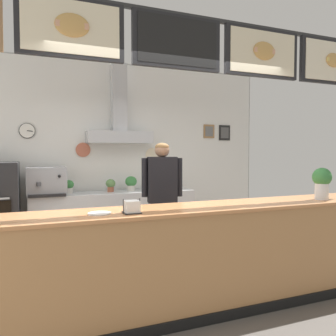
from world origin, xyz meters
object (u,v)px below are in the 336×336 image
shop_worker (162,201)px  potted_thyme (69,186)px  espresso_machine (46,181)px  potted_basil (168,182)px  potted_rosemary (111,185)px  basil_vase (322,183)px  condiment_plate (100,213)px  napkin_holder (132,207)px  potted_oregano (131,183)px

shop_worker → potted_thyme: 1.70m
espresso_machine → potted_basil: (1.97, 0.01, -0.08)m
potted_basil → potted_rosemary: bearing=177.4°
potted_basil → basil_vase: size_ratio=0.68×
potted_basil → espresso_machine: bearing=-179.6°
potted_thyme → shop_worker: bearing=-51.8°
potted_thyme → potted_rosemary: bearing=0.5°
espresso_machine → potted_thyme: bearing=9.1°
espresso_machine → condiment_plate: espresso_machine is taller
espresso_machine → potted_basil: 1.97m
shop_worker → potted_basil: size_ratio=6.97×
potted_rosemary → napkin_holder: (-0.37, -2.63, 0.06)m
potted_thyme → condiment_plate: 2.57m
potted_oregano → condiment_plate: potted_oregano is taller
shop_worker → condiment_plate: size_ratio=8.47×
potted_rosemary → potted_thyme: potted_thyme is taller
napkin_holder → condiment_plate: size_ratio=0.78×
shop_worker → potted_basil: 1.43m
espresso_machine → napkin_holder: bearing=-76.7°
basil_vase → condiment_plate: bearing=179.4°
potted_basil → condiment_plate: 3.01m
condiment_plate → potted_thyme: bearing=90.4°
shop_worker → potted_basil: (0.59, 1.29, 0.12)m
potted_basil → basil_vase: bearing=-72.3°
potted_rosemary → condiment_plate: size_ratio=1.05×
potted_oregano → potted_thyme: size_ratio=1.16×
potted_thyme → basil_vase: 3.58m
espresso_machine → napkin_holder: espresso_machine is taller
potted_basil → potted_thyme: 1.64m
potted_rosemary → potted_basil: (0.99, -0.04, 0.01)m
espresso_machine → potted_rosemary: espresso_machine is taller
potted_rosemary → potted_basil: size_ratio=0.87×
espresso_machine → shop_worker: bearing=-43.0°
basil_vase → potted_rosemary: bearing=124.7°
potted_basil → shop_worker: bearing=-114.6°
basil_vase → napkin_holder: bearing=-179.3°
potted_rosemary → potted_thyme: size_ratio=0.98×
condiment_plate → potted_basil: bearing=57.3°
basil_vase → shop_worker: bearing=138.0°
espresso_machine → potted_thyme: espresso_machine is taller
napkin_holder → basil_vase: basil_vase is taller
potted_oregano → napkin_holder: napkin_holder is taller
potted_oregano → condiment_plate: 2.75m
napkin_holder → basil_vase: (2.17, 0.03, 0.14)m
shop_worker → potted_rosemary: 1.40m
potted_rosemary → shop_worker: bearing=-73.6°
potted_thyme → potted_oregano: bearing=-0.0°
potted_thyme → napkin_holder: (0.28, -2.63, 0.06)m
napkin_holder → potted_basil: bearing=62.3°
espresso_machine → potted_basil: bearing=0.4°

